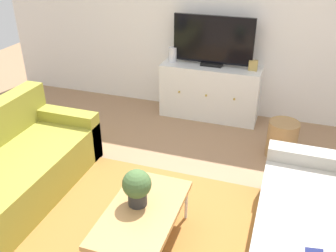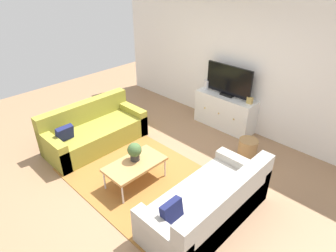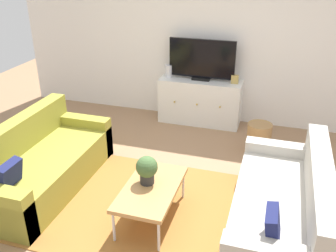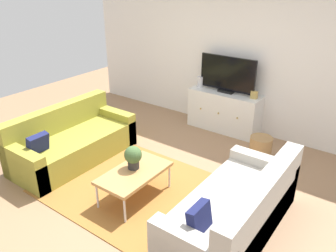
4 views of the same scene
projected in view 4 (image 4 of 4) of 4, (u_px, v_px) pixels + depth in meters
name	position (u px, v px, depth m)	size (l,w,h in m)	color
ground_plane	(146.00, 185.00, 4.73)	(10.00, 10.00, 0.00)	#997251
wall_back	(235.00, 55.00, 6.03)	(6.40, 0.12, 2.70)	white
area_rug	(139.00, 190.00, 4.62)	(2.50, 1.90, 0.01)	#9E662D
couch_left_side	(70.00, 142.00, 5.31)	(0.87, 1.93, 0.82)	olive
couch_right_side	(238.00, 213.00, 3.77)	(0.87, 1.93, 0.82)	#B2ADA3
coffee_table	(134.00, 174.00, 4.33)	(0.54, 0.97, 0.40)	#B7844C
potted_plant	(133.00, 156.00, 4.32)	(0.23, 0.23, 0.31)	#2D2D2D
tv_console	(224.00, 111.00, 6.24)	(1.32, 0.47, 0.73)	white
flat_screen_tv	(227.00, 75.00, 5.96)	(1.04, 0.16, 0.65)	black
glass_vase	(200.00, 82.00, 6.33)	(0.11, 0.11, 0.20)	silver
mantel_clock	(254.00, 95.00, 5.77)	(0.11, 0.07, 0.13)	tan
wicker_basket	(260.00, 150.00, 5.21)	(0.34, 0.34, 0.43)	#9E7547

